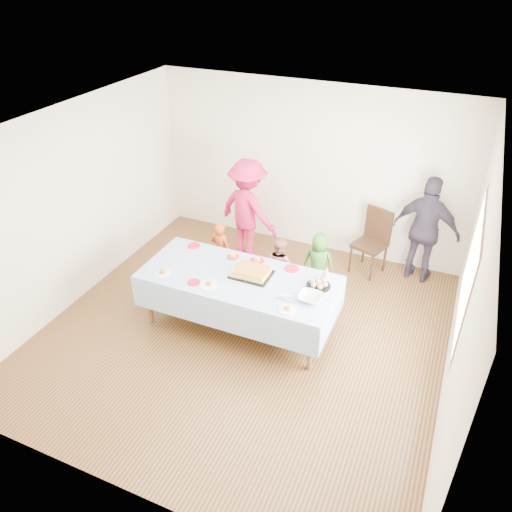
{
  "coord_description": "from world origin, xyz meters",
  "views": [
    {
      "loc": [
        2.16,
        -4.57,
        4.35
      ],
      "look_at": [
        0.04,
        0.3,
        1.01
      ],
      "focal_mm": 35.0,
      "sensor_mm": 36.0,
      "label": 1
    }
  ],
  "objects_px": {
    "party_table": "(239,280)",
    "dining_chair": "(373,238)",
    "adult_left": "(248,210)",
    "birthday_cake": "(251,272)"
  },
  "relations": [
    {
      "from": "party_table",
      "to": "dining_chair",
      "type": "bearing_deg",
      "value": 57.5
    },
    {
      "from": "dining_chair",
      "to": "adult_left",
      "type": "relative_size",
      "value": 0.62
    },
    {
      "from": "birthday_cake",
      "to": "adult_left",
      "type": "distance_m",
      "value": 1.74
    },
    {
      "from": "dining_chair",
      "to": "adult_left",
      "type": "distance_m",
      "value": 1.97
    },
    {
      "from": "party_table",
      "to": "dining_chair",
      "type": "height_order",
      "value": "dining_chair"
    },
    {
      "from": "party_table",
      "to": "adult_left",
      "type": "height_order",
      "value": "adult_left"
    },
    {
      "from": "party_table",
      "to": "adult_left",
      "type": "distance_m",
      "value": 1.78
    },
    {
      "from": "birthday_cake",
      "to": "dining_chair",
      "type": "distance_m",
      "value": 2.28
    },
    {
      "from": "birthday_cake",
      "to": "dining_chair",
      "type": "height_order",
      "value": "dining_chair"
    },
    {
      "from": "adult_left",
      "to": "birthday_cake",
      "type": "bearing_deg",
      "value": 132.89
    }
  ]
}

